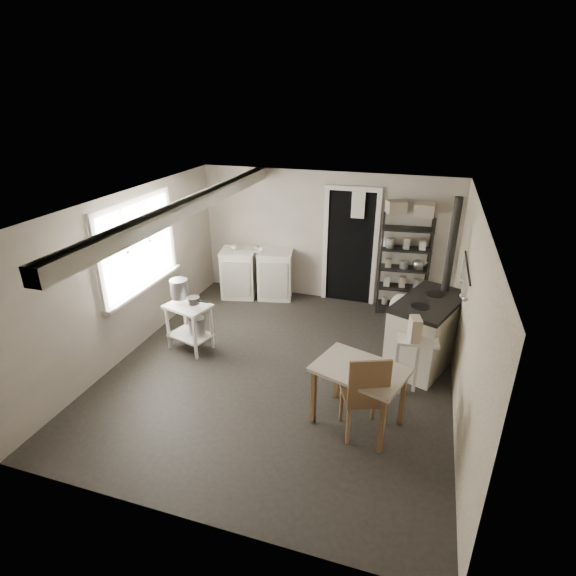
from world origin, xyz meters
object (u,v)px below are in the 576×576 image
(prep_table, at_px, (190,324))
(base_cabinets, at_px, (257,273))
(chair, at_px, (363,395))
(work_table, at_px, (358,395))
(flour_sack, at_px, (401,305))
(stockpot, at_px, (179,289))
(shelf_rack, at_px, (405,260))
(stove, at_px, (426,335))

(prep_table, xyz_separation_m, base_cabinets, (0.27, 2.05, 0.06))
(prep_table, bearing_deg, chair, -20.80)
(work_table, relative_size, flour_sack, 2.22)
(work_table, xyz_separation_m, flour_sack, (0.26, 2.80, -0.14))
(stockpot, height_order, chair, stockpot)
(prep_table, distance_m, work_table, 2.77)
(chair, bearing_deg, shelf_rack, 65.09)
(base_cabinets, relative_size, chair, 1.27)
(stockpot, xyz_separation_m, shelf_rack, (2.98, 2.15, 0.01))
(work_table, bearing_deg, prep_table, 161.07)
(stockpot, relative_size, chair, 0.26)
(prep_table, xyz_separation_m, chair, (2.68, -1.02, 0.08))
(stove, height_order, flour_sack, stove)
(prep_table, relative_size, stockpot, 2.57)
(stockpot, xyz_separation_m, work_table, (2.74, -0.92, -0.56))
(shelf_rack, bearing_deg, base_cabinets, 176.97)
(prep_table, relative_size, base_cabinets, 0.53)
(chair, bearing_deg, stove, 47.81)
(shelf_rack, relative_size, work_table, 1.76)
(stockpot, distance_m, chair, 3.03)
(base_cabinets, distance_m, shelf_rack, 2.63)
(base_cabinets, height_order, work_table, base_cabinets)
(stockpot, height_order, base_cabinets, stockpot)
(work_table, xyz_separation_m, chair, (0.06, -0.12, 0.10))
(stockpot, xyz_separation_m, flour_sack, (3.00, 1.88, -0.70))
(shelf_rack, distance_m, work_table, 3.13)
(base_cabinets, distance_m, stove, 3.34)
(shelf_rack, distance_m, flour_sack, 0.76)
(chair, height_order, flour_sack, chair)
(stove, bearing_deg, chair, -89.10)
(stove, height_order, chair, chair)
(prep_table, bearing_deg, stockpot, 167.85)
(stockpot, height_order, work_table, stockpot)
(work_table, bearing_deg, base_cabinets, 128.57)
(chair, bearing_deg, prep_table, 137.35)
(base_cabinets, height_order, stove, stove)
(shelf_rack, bearing_deg, chair, -98.85)
(chair, distance_m, flour_sack, 2.94)
(stove, xyz_separation_m, chair, (-0.61, -1.66, 0.04))
(prep_table, relative_size, flour_sack, 1.61)
(prep_table, bearing_deg, work_table, -18.93)
(work_table, relative_size, chair, 0.92)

